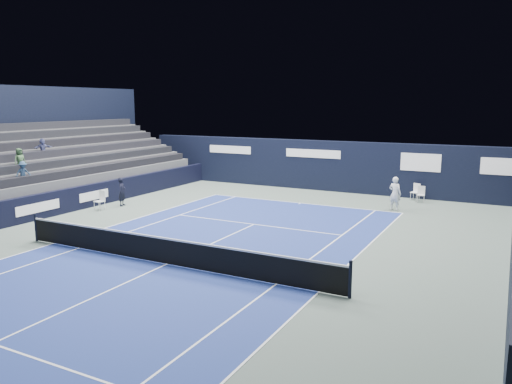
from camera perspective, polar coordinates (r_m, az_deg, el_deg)
ground at (r=18.90m, az=-6.48°, el=-6.54°), size 48.00×48.00×0.00m
court_surface at (r=17.36m, az=-10.20°, el=-8.15°), size 10.97×23.77×0.01m
folding_chair_back_a at (r=29.61m, az=17.86°, el=0.34°), size 0.52×0.54×0.93m
folding_chair_back_b at (r=28.93m, az=18.35°, el=-0.12°), size 0.44×0.43×0.90m
line_judge_chair at (r=26.70m, az=-17.33°, el=-0.76°), size 0.49×0.48×1.00m
line_judge at (r=27.43m, az=-15.06°, el=0.03°), size 0.53×0.64×1.52m
court_markings at (r=17.36m, az=-10.21°, el=-8.13°), size 11.03×23.83×0.00m
tennis_net at (r=17.21m, az=-10.26°, el=-6.55°), size 12.90×0.10×1.10m
back_sponsor_wall at (r=31.42m, az=8.40°, el=2.98°), size 26.00×0.63×3.10m
side_barrier_left at (r=27.75m, az=-18.29°, el=-0.36°), size 0.33×22.00×1.20m
spectator_stand at (r=31.00m, az=-21.99°, el=3.00°), size 6.00×18.00×6.40m
tennis_player at (r=26.29m, az=15.60°, el=-0.17°), size 0.72×0.89×1.74m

